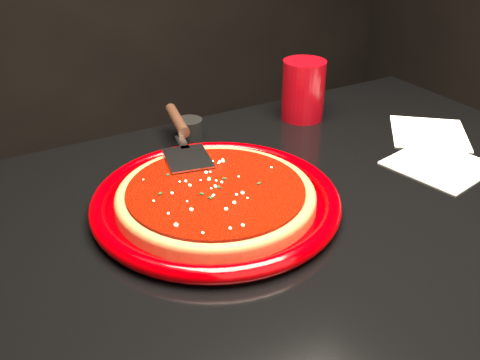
% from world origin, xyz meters
% --- Properties ---
extents(plate, '(0.43, 0.43, 0.03)m').
position_xyz_m(plate, '(-0.10, 0.06, 0.76)').
color(plate, '#820001').
rests_on(plate, table).
extents(pizza_crust, '(0.34, 0.34, 0.02)m').
position_xyz_m(pizza_crust, '(-0.10, 0.06, 0.77)').
color(pizza_crust, brown).
rests_on(pizza_crust, plate).
extents(pizza_crust_rim, '(0.34, 0.34, 0.02)m').
position_xyz_m(pizza_crust_rim, '(-0.10, 0.06, 0.78)').
color(pizza_crust_rim, brown).
rests_on(pizza_crust_rim, plate).
extents(pizza_sauce, '(0.30, 0.30, 0.01)m').
position_xyz_m(pizza_sauce, '(-0.10, 0.06, 0.78)').
color(pizza_sauce, '#660900').
rests_on(pizza_sauce, plate).
extents(parmesan_dusting, '(0.27, 0.27, 0.01)m').
position_xyz_m(parmesan_dusting, '(-0.10, 0.06, 0.79)').
color(parmesan_dusting, beige).
rests_on(parmesan_dusting, plate).
extents(basil_flecks, '(0.24, 0.24, 0.00)m').
position_xyz_m(basil_flecks, '(-0.10, 0.06, 0.79)').
color(basil_flecks, black).
rests_on(basil_flecks, plate).
extents(pizza_server, '(0.15, 0.32, 0.02)m').
position_xyz_m(pizza_server, '(-0.07, 0.24, 0.80)').
color(pizza_server, silver).
rests_on(pizza_server, plate).
extents(cup, '(0.11, 0.11, 0.13)m').
position_xyz_m(cup, '(0.23, 0.29, 0.81)').
color(cup, maroon).
rests_on(cup, table).
extents(napkin_a, '(0.18, 0.18, 0.00)m').
position_xyz_m(napkin_a, '(0.32, -0.01, 0.75)').
color(napkin_a, silver).
rests_on(napkin_a, table).
extents(napkin_b, '(0.21, 0.21, 0.00)m').
position_xyz_m(napkin_b, '(0.41, 0.09, 0.75)').
color(napkin_b, silver).
rests_on(napkin_b, table).
extents(ramekin, '(0.07, 0.07, 0.04)m').
position_xyz_m(ramekin, '(-0.02, 0.31, 0.77)').
color(ramekin, black).
rests_on(ramekin, table).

